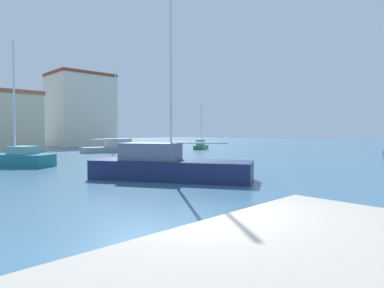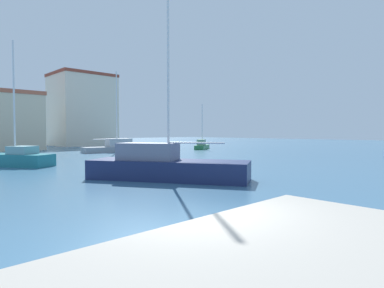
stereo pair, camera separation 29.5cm
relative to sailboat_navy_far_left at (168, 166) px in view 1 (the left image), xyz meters
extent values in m
plane|color=#38607F|center=(9.08, 11.80, -0.70)|extent=(160.00, 160.00, 0.00)
cube|color=#19234C|center=(0.10, -0.17, -0.21)|extent=(6.24, 8.20, 0.99)
cube|color=slate|center=(-0.47, 0.78, 0.72)|extent=(2.88, 3.36, 0.87)
cylinder|color=silver|center=(0.10, -0.17, 5.76)|extent=(0.12, 0.12, 10.95)
cylinder|color=silver|center=(0.86, -1.42, 1.19)|extent=(1.55, 2.49, 0.08)
cube|color=#1E707A|center=(-3.69, 12.28, -0.27)|extent=(4.39, 5.50, 0.86)
cube|color=#6B9CA2|center=(-3.36, 11.74, 0.45)|extent=(2.06, 2.10, 0.57)
cylinder|color=silver|center=(-3.69, 12.28, 4.14)|extent=(0.12, 0.12, 7.96)
cube|color=#28703D|center=(21.62, 18.61, -0.41)|extent=(4.61, 3.65, 0.57)
cube|color=gray|center=(21.13, 18.28, 0.27)|extent=(1.98, 1.75, 0.79)
cylinder|color=silver|center=(21.62, 18.61, 2.71)|extent=(0.12, 0.12, 5.67)
cube|color=gray|center=(9.72, 21.18, -0.37)|extent=(8.23, 3.53, 0.65)
cube|color=#ADB0B5|center=(9.93, 21.15, 0.44)|extent=(3.07, 2.21, 0.97)
cylinder|color=silver|center=(9.72, 21.18, 4.41)|extent=(0.12, 0.12, 8.92)
cylinder|color=silver|center=(8.31, 21.43, 0.85)|extent=(2.76, 0.56, 0.08)
cube|color=beige|center=(15.12, 41.96, 5.30)|extent=(9.56, 8.60, 12.00)
cube|color=brown|center=(15.12, 41.96, 11.55)|extent=(9.75, 8.77, 0.50)
camera|label=1|loc=(-10.56, -12.65, 1.76)|focal=30.18mm
camera|label=2|loc=(-10.34, -12.86, 1.76)|focal=30.18mm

